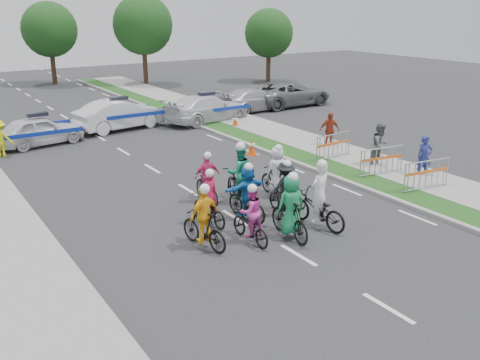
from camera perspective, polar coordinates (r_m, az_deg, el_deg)
ground at (r=13.93m, az=6.25°, el=-7.99°), size 90.00×90.00×0.00m
curb_right at (r=20.54m, az=8.47°, el=0.91°), size 0.20×60.00×0.12m
grass_strip at (r=21.00m, az=9.90°, el=1.20°), size 1.20×60.00×0.11m
sidewalk_right at (r=22.23m, az=13.31°, el=1.97°), size 2.40×60.00×0.13m
rider_0 at (r=15.44m, az=8.31°, el=-2.64°), size 0.95×2.08×2.05m
rider_1 at (r=14.59m, az=5.37°, el=-3.49°), size 0.86×1.88×1.93m
rider_2 at (r=14.34m, az=1.11°, el=-4.31°), size 0.70×1.65×1.68m
rider_3 at (r=14.01m, az=-3.86°, el=-4.63°), size 0.96×1.78×1.81m
rider_4 at (r=16.12m, az=4.76°, el=-1.50°), size 1.05×1.82×1.79m
rider_5 at (r=15.78m, az=0.76°, el=-1.66°), size 1.45×1.73×1.78m
rider_6 at (r=15.56m, az=-3.35°, el=-2.73°), size 0.64×1.68×1.70m
rider_7 at (r=17.65m, az=3.91°, el=0.36°), size 0.78×1.75×1.82m
rider_8 at (r=17.07m, az=-0.10°, el=-0.08°), size 1.08×2.11×2.05m
rider_9 at (r=17.21m, az=-3.55°, el=-0.28°), size 0.88×1.66×1.71m
police_car_0 at (r=25.87m, az=-20.63°, el=4.95°), size 4.11×2.18×1.33m
police_car_1 at (r=28.00m, az=-12.68°, el=6.82°), size 4.80×2.32×1.52m
police_car_2 at (r=29.16m, az=-3.55°, el=7.63°), size 5.29×2.86×1.46m
civilian_sedan at (r=32.17m, az=1.54°, el=8.56°), size 4.71×2.14×1.34m
civilian_suv at (r=33.96m, az=5.36°, el=9.16°), size 5.44×2.55×1.50m
spectator_0 at (r=20.73m, az=19.06°, el=2.35°), size 0.68×0.58×1.58m
spectator_1 at (r=21.47m, az=14.74°, el=3.56°), size 0.94×0.78×1.78m
spectator_2 at (r=24.12m, az=9.51°, el=5.27°), size 1.00×0.68×1.58m
marshal_hiviz at (r=24.49m, az=-24.18°, el=4.05°), size 1.15×1.00×1.54m
barrier_0 at (r=19.21m, az=19.24°, el=0.38°), size 2.05×0.76×1.12m
barrier_1 at (r=20.42m, az=14.85°, el=1.84°), size 2.05×0.77×1.12m
barrier_2 at (r=22.16m, az=9.92°, el=3.47°), size 2.04×0.67×1.12m
cone_0 at (r=22.68m, az=1.26°, el=3.52°), size 0.40×0.40×0.70m
cone_1 at (r=27.70m, az=-0.50°, el=6.27°), size 0.40×0.40×0.70m
tree_1 at (r=43.10m, az=-10.32°, el=15.96°), size 4.55×4.55×6.82m
tree_2 at (r=44.14m, az=3.10°, el=15.36°), size 3.85×3.85×5.77m
tree_4 at (r=44.97m, az=-19.67°, el=14.87°), size 4.20×4.20×6.30m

